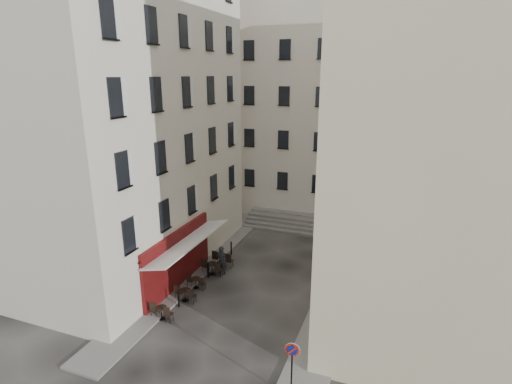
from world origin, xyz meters
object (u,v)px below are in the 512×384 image
at_px(no_parking_sign, 292,360).
at_px(bistro_table_a, 162,312).
at_px(pedestrian, 222,260).
at_px(bistro_table_b, 185,294).

relative_size(no_parking_sign, bistro_table_a, 1.96).
distance_m(bistro_table_a, pedestrian, 5.66).
bearing_deg(no_parking_sign, bistro_table_b, 141.80).
xyz_separation_m(no_parking_sign, bistro_table_a, (-7.64, 2.67, -1.30)).
xyz_separation_m(bistro_table_b, pedestrian, (0.52, 3.65, 0.48)).
height_order(bistro_table_b, pedestrian, pedestrian).
height_order(no_parking_sign, bistro_table_b, no_parking_sign).
distance_m(bistro_table_b, pedestrian, 3.71).
bearing_deg(bistro_table_b, bistro_table_a, -97.42).
distance_m(no_parking_sign, pedestrian, 10.78).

